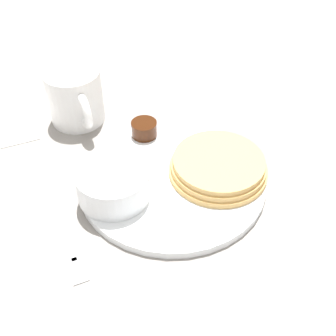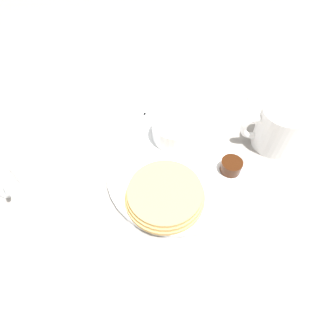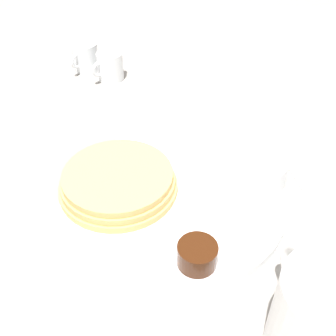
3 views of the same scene
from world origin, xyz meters
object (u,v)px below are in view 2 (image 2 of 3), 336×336
at_px(coffee_mug, 278,128).
at_px(creamer_pitcher_near, 2,182).
at_px(fork, 152,114).
at_px(plate, 176,171).
at_px(bowl, 176,128).

height_order(coffee_mug, creamer_pitcher_near, coffee_mug).
relative_size(creamer_pitcher_near, fork, 0.41).
relative_size(coffee_mug, fork, 0.89).
distance_m(plate, bowl, 0.09).
relative_size(coffee_mug, creamer_pitcher_near, 2.17).
xyz_separation_m(creamer_pitcher_near, fork, (-0.25, -0.24, -0.02)).
relative_size(plate, bowl, 2.70).
bearing_deg(fork, creamer_pitcher_near, 43.47).
bearing_deg(creamer_pitcher_near, fork, -136.53).
xyz_separation_m(bowl, coffee_mug, (-0.21, -0.01, 0.01)).
xyz_separation_m(plate, coffee_mug, (-0.20, -0.10, 0.04)).
bearing_deg(creamer_pitcher_near, bowl, -152.84).
bearing_deg(fork, coffee_mug, 167.17).
bearing_deg(plate, fork, -66.08).
distance_m(bowl, creamer_pitcher_near, 0.35).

